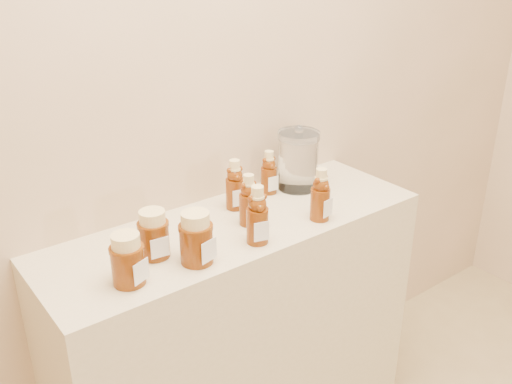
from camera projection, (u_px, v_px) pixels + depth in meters
wall_back at (195, 61)px, 1.66m from camera, size 3.50×0.02×2.70m
display_table at (239, 344)px, 1.89m from camera, size 1.20×0.40×0.90m
bear_bottle_back_left at (249, 197)px, 1.66m from camera, size 0.06×0.06×0.18m
bear_bottle_back_mid at (235, 181)px, 1.76m from camera, size 0.07×0.07×0.18m
bear_bottle_back_right at (269, 169)px, 1.87m from camera, size 0.06×0.06×0.17m
bear_bottle_front_left at (257, 211)px, 1.56m from camera, size 0.08×0.08×0.19m
bear_bottle_front_right at (321, 191)px, 1.69m from camera, size 0.07×0.07×0.19m
honey_jar_left at (127, 259)px, 1.38m from camera, size 0.11×0.11×0.14m
honey_jar_back at (154, 234)px, 1.50m from camera, size 0.09×0.09×0.13m
honey_jar_front at (196, 238)px, 1.47m from camera, size 0.11×0.11×0.14m
glass_canister at (298, 158)px, 1.90m from camera, size 0.16×0.16×0.22m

